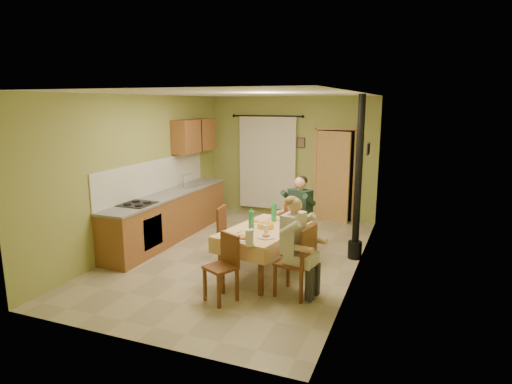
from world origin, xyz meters
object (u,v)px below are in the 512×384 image
at_px(man_right, 295,235).
at_px(chair_left, 231,245).
at_px(chair_far, 298,239).
at_px(stove_flue, 357,201).
at_px(man_far, 299,207).
at_px(chair_near, 222,280).
at_px(dining_table, 264,252).
at_px(chair_right, 296,275).

bearing_deg(man_right, chair_left, 68.05).
height_order(chair_far, stove_flue, stove_flue).
xyz_separation_m(man_far, man_right, (0.39, -1.59, 0.00)).
relative_size(chair_near, stove_flue, 0.33).
relative_size(chair_far, chair_near, 1.01).
relative_size(dining_table, chair_left, 1.80).
height_order(chair_right, man_right, man_right).
relative_size(chair_right, man_far, 0.74).
bearing_deg(chair_near, stove_flue, -96.01).
bearing_deg(chair_far, chair_left, -122.71).
bearing_deg(dining_table, man_far, 87.40).
height_order(chair_far, man_far, man_far).
height_order(chair_near, man_far, man_far).
xyz_separation_m(chair_near, stove_flue, (1.45, 2.31, 0.74)).
bearing_deg(stove_flue, dining_table, -133.64).
xyz_separation_m(man_right, stove_flue, (0.57, 1.78, 0.15)).
height_order(chair_near, man_right, man_right).
height_order(chair_near, chair_left, chair_left).
bearing_deg(man_right, dining_table, 62.42).
bearing_deg(chair_left, stove_flue, 109.23).
bearing_deg(stove_flue, chair_far, -168.28).
distance_m(chair_near, man_far, 2.25).
xyz_separation_m(chair_left, stove_flue, (1.95, 0.91, 0.74)).
relative_size(chair_far, chair_left, 0.98).
bearing_deg(stove_flue, chair_near, -122.10).
bearing_deg(man_far, dining_table, -81.82).
bearing_deg(dining_table, chair_far, 87.50).
distance_m(chair_far, chair_left, 1.21).
height_order(chair_far, chair_right, chair_right).
relative_size(chair_left, man_far, 0.68).
xyz_separation_m(chair_left, man_right, (1.37, -0.87, 0.59)).
height_order(dining_table, man_right, man_right).
bearing_deg(stove_flue, man_right, -107.84).
xyz_separation_m(chair_far, chair_left, (-0.98, -0.71, 0.00)).
distance_m(chair_near, man_right, 1.18).
bearing_deg(man_right, chair_near, 131.44).
height_order(dining_table, man_far, man_far).
distance_m(chair_left, man_far, 1.35).
bearing_deg(dining_table, man_right, -27.44).
distance_m(chair_left, man_right, 1.73).
bearing_deg(man_far, chair_right, -54.37).
bearing_deg(chair_near, man_right, -122.81).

